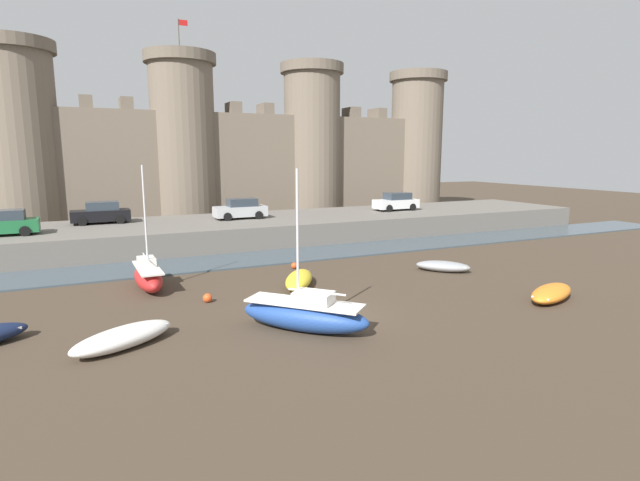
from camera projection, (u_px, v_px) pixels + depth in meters
name	position (u px, v px, depth m)	size (l,w,h in m)	color
ground_plane	(323.00, 315.00, 21.40)	(160.00, 160.00, 0.00)	#423528
water_channel	(242.00, 260.00, 32.36)	(80.00, 4.50, 0.10)	#3D4C56
quay_road	(215.00, 232.00, 38.69)	(66.43, 10.00, 1.73)	#666059
castle	(184.00, 150.00, 48.21)	(61.11, 6.69, 19.18)	#706354
sailboat_midflat_right	(305.00, 314.00, 19.44)	(4.71, 4.91, 6.29)	#234793
rowboat_foreground_right	(551.00, 293.00, 23.53)	(3.91, 2.70, 0.69)	orange
rowboat_near_channel_left	(123.00, 337.00, 17.79)	(4.11, 3.11, 0.73)	silver
sailboat_foreground_centre	(148.00, 276.00, 25.46)	(1.39, 4.36, 6.30)	red
rowboat_midflat_centre	(443.00, 266.00, 29.32)	(3.06, 3.07, 0.62)	gray
rowboat_near_channel_right	(299.00, 279.00, 25.89)	(3.04, 3.90, 0.76)	yellow
mooring_buoy_near_shore	(207.00, 298.00, 23.21)	(0.42, 0.42, 0.42)	#E04C1E
mooring_buoy_mid_mud	(294.00, 266.00, 30.03)	(0.38, 0.38, 0.38)	#E04C1E
car_quay_centre_east	(241.00, 209.00, 39.69)	(4.12, 1.91, 1.62)	#B2B5B7
car_quay_east	(3.00, 223.00, 31.47)	(4.12, 1.91, 1.62)	#1E6638
car_quay_west	(101.00, 213.00, 37.03)	(4.12, 1.91, 1.62)	black
car_quay_centre_west	(396.00, 202.00, 45.64)	(4.12, 1.91, 1.62)	silver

